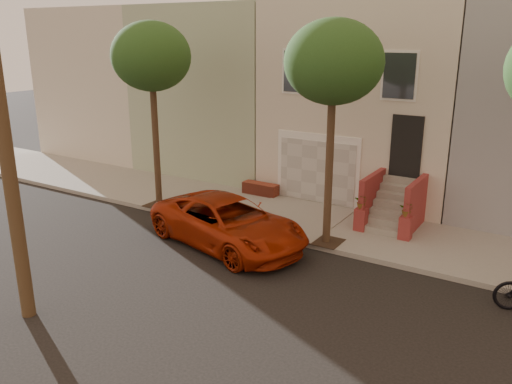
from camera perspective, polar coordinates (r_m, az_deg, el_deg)
The scene contains 6 objects.
ground at distance 13.07m, azimuth -3.77°, elevation -10.65°, with size 90.00×90.00×0.00m, color black.
sidewalk at distance 17.28m, azimuth 6.60°, elevation -3.39°, with size 40.00×3.70×0.15m, color gray.
house_row at distance 21.79m, azimuth 13.68°, elevation 10.15°, with size 33.10×11.70×7.00m.
tree_left at distance 18.12m, azimuth -11.33°, elevation 14.13°, with size 2.70×2.57×6.30m.
tree_mid at distance 14.50m, azimuth 8.43°, elevation 13.65°, with size 2.70×2.57×6.30m.
pickup_truck at distance 15.40m, azimuth -3.06°, elevation -3.32°, with size 2.38×5.16×1.43m, color #A12307.
Camera 1 is at (6.83, -9.36, 6.05)m, focal length 36.80 mm.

